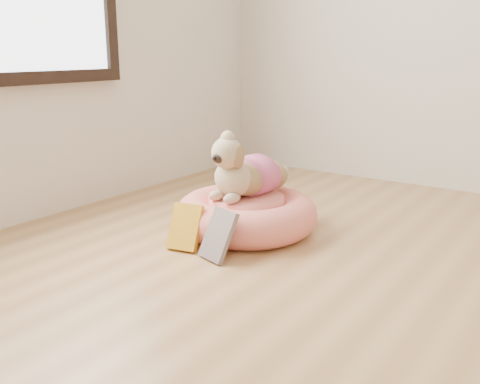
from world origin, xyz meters
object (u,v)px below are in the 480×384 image
Objects in this scene: pet_bed at (246,214)px; dog at (245,162)px; book_white at (218,235)px; book_yellow at (185,227)px.

dog is (-0.01, 0.01, 0.24)m from pet_bed.
book_white is (0.10, -0.34, 0.02)m from pet_bed.
dog reaches higher than book_white.
dog is at bearing 148.23° from pet_bed.
pet_bed is 3.29× the size of book_yellow.
dog is at bearing 123.18° from book_white.
book_white is (0.18, -0.01, 0.01)m from book_yellow.
pet_bed is at bearing 63.25° from book_yellow.
pet_bed is 1.51× the size of dog.
book_white is at bearing -15.66° from book_yellow.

